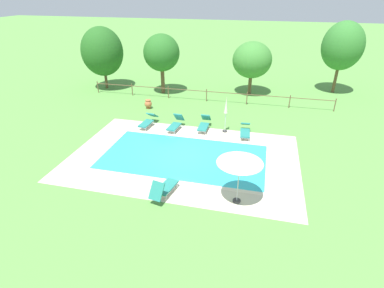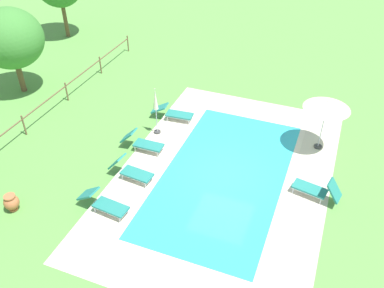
{
  "view_description": "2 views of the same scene",
  "coord_description": "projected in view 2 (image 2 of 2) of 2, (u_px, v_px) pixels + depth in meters",
  "views": [
    {
      "loc": [
        3.96,
        -14.33,
        8.57
      ],
      "look_at": [
        0.36,
        0.5,
        0.6
      ],
      "focal_mm": 28.21,
      "sensor_mm": 36.0,
      "label": 1
    },
    {
      "loc": [
        -12.53,
        -3.44,
        11.25
      ],
      "look_at": [
        0.54,
        1.63,
        0.8
      ],
      "focal_mm": 38.79,
      "sensor_mm": 36.0,
      "label": 2
    }
  ],
  "objects": [
    {
      "name": "ground_plane",
      "position": [
        224.0,
        175.0,
        17.08
      ],
      "size": [
        160.0,
        160.0,
        0.0
      ],
      "primitive_type": "plane",
      "color": "#599342"
    },
    {
      "name": "pool_deck_paving",
      "position": [
        224.0,
        175.0,
        17.08
      ],
      "size": [
        12.72,
        8.36,
        0.01
      ],
      "primitive_type": "cube",
      "color": "beige",
      "rests_on": "ground"
    },
    {
      "name": "swimming_pool_water",
      "position": [
        224.0,
        175.0,
        17.08
      ],
      "size": [
        9.13,
        4.78,
        0.01
      ],
      "primitive_type": "cube",
      "color": "#2DB7C6",
      "rests_on": "ground"
    },
    {
      "name": "pool_coping_rim",
      "position": [
        224.0,
        175.0,
        17.07
      ],
      "size": [
        9.61,
        5.26,
        0.01
      ],
      "color": "beige",
      "rests_on": "ground"
    },
    {
      "name": "sun_lounger_north_near_steps",
      "position": [
        131.0,
        170.0,
        16.73
      ],
      "size": [
        0.79,
        1.94,
        0.96
      ],
      "color": "#237A70",
      "rests_on": "ground"
    },
    {
      "name": "sun_lounger_north_mid",
      "position": [
        104.0,
        203.0,
        15.27
      ],
      "size": [
        0.8,
        2.07,
        0.81
      ],
      "color": "#237A70",
      "rests_on": "ground"
    },
    {
      "name": "sun_lounger_north_far",
      "position": [
        174.0,
        113.0,
        20.26
      ],
      "size": [
        0.75,
        2.1,
        0.74
      ],
      "color": "#237A70",
      "rests_on": "ground"
    },
    {
      "name": "sun_lounger_north_end",
      "position": [
        317.0,
        189.0,
        15.82
      ],
      "size": [
        0.95,
        1.9,
        1.02
      ],
      "color": "#237A70",
      "rests_on": "ground"
    },
    {
      "name": "sun_lounger_south_near_corner",
      "position": [
        143.0,
        143.0,
        18.26
      ],
      "size": [
        0.62,
        1.94,
        0.92
      ],
      "color": "#237A70",
      "rests_on": "ground"
    },
    {
      "name": "patio_umbrella_open_foreground",
      "position": [
        327.0,
        106.0,
        17.32
      ],
      "size": [
        1.97,
        1.97,
        2.41
      ],
      "color": "#383838",
      "rests_on": "ground"
    },
    {
      "name": "patio_umbrella_closed_row_west",
      "position": [
        156.0,
        104.0,
        18.61
      ],
      "size": [
        0.32,
        0.32,
        2.37
      ],
      "color": "#383838",
      "rests_on": "ground"
    },
    {
      "name": "terracotta_urn_near_fence",
      "position": [
        11.0,
        202.0,
        15.29
      ],
      "size": [
        0.56,
        0.56,
        0.71
      ],
      "color": "#B7663D",
      "rests_on": "ground"
    },
    {
      "name": "perimeter_fence",
      "position": [
        23.0,
        122.0,
        19.0
      ],
      "size": [
        20.19,
        0.08,
        1.05
      ],
      "color": "brown",
      "rests_on": "ground"
    },
    {
      "name": "tree_east_mid",
      "position": [
        10.0,
        39.0,
        20.97
      ],
      "size": [
        3.36,
        3.36,
        4.54
      ],
      "color": "brown",
      "rests_on": "ground"
    }
  ]
}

